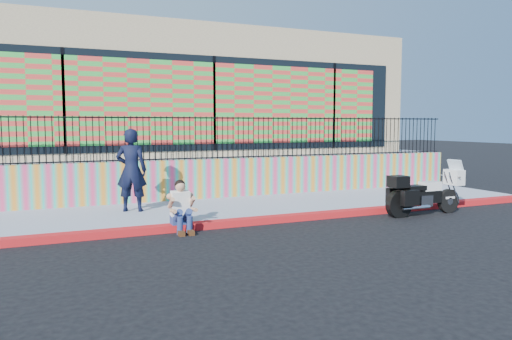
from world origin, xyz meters
TOP-DOWN VIEW (x-y plane):
  - ground at (0.00, 0.00)m, footprint 90.00×90.00m
  - red_curb at (0.00, 0.00)m, footprint 16.00×0.30m
  - sidewalk at (0.00, 1.65)m, footprint 16.00×3.00m
  - mural_wall at (0.00, 3.25)m, footprint 16.00×0.20m
  - metal_fence at (0.00, 3.25)m, footprint 15.80×0.04m
  - elevated_platform at (0.00, 8.35)m, footprint 16.00×10.00m
  - storefront_building at (0.00, 8.13)m, footprint 14.00×8.06m
  - police_motorcycle at (3.74, -0.66)m, footprint 2.16×0.72m
  - police_officer at (-2.86, 1.95)m, footprint 0.85×0.71m
  - seated_man at (-2.22, -0.20)m, footprint 0.54×0.71m

SIDE VIEW (x-z plane):
  - ground at x=0.00m, z-range 0.00..0.00m
  - red_curb at x=0.00m, z-range 0.00..0.15m
  - sidewalk at x=0.00m, z-range 0.00..0.15m
  - seated_man at x=-2.22m, z-range -0.08..0.98m
  - police_motorcycle at x=3.74m, z-range -0.11..1.24m
  - elevated_platform at x=0.00m, z-range 0.00..1.25m
  - mural_wall at x=0.00m, z-range 0.15..1.25m
  - police_officer at x=-2.86m, z-range 0.15..2.14m
  - metal_fence at x=0.00m, z-range 1.25..2.45m
  - storefront_building at x=0.00m, z-range 1.25..5.25m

